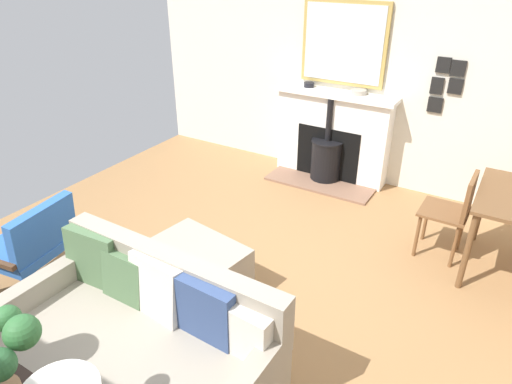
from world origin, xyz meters
name	(u,v)px	position (x,y,z in m)	size (l,w,h in m)	color
ground_plane	(230,307)	(0.00, 0.00, 0.00)	(5.64, 5.62, 0.01)	olive
wall_left	(367,65)	(-2.82, 0.00, 1.36)	(0.12, 5.62, 2.73)	silver
fireplace	(331,141)	(-2.60, -0.26, 0.48)	(0.66, 1.44, 1.07)	brown
mirror_over_mantel	(344,44)	(-2.73, -0.26, 1.59)	(0.04, 0.99, 0.91)	tan
mantel_bowl_near	(309,84)	(-2.64, -0.61, 1.10)	(0.12, 0.12, 0.06)	black
mantel_bowl_far	(359,92)	(-2.64, 0.00, 1.10)	(0.17, 0.17, 0.06)	#9E9384
sofa	(140,342)	(0.87, -0.06, 0.36)	(0.95, 1.72, 0.84)	#B2B2B7
ottoman	(194,265)	(-0.03, -0.36, 0.25)	(0.72, 0.85, 0.41)	#B2B2B7
armchair_accent	(32,241)	(0.60, -1.48, 0.45)	(0.75, 0.67, 0.80)	#4C3321
dining_chair_near_fireplace	(455,209)	(-1.60, 1.31, 0.50)	(0.41, 0.41, 0.83)	brown
photo_gallery_row	(445,83)	(-2.75, 0.87, 1.30)	(0.02, 0.31, 0.58)	black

